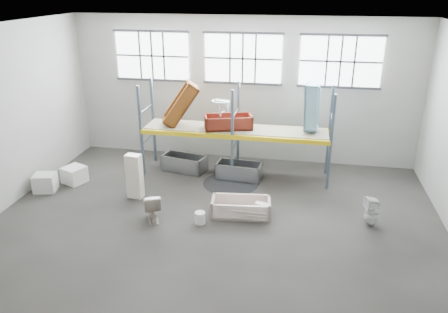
% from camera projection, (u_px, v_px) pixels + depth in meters
% --- Properties ---
extents(floor, '(12.00, 10.00, 0.10)m').
position_uv_depth(floor, '(214.00, 228.00, 11.42)').
color(floor, '#49433F').
rests_on(floor, ground).
extents(ceiling, '(12.00, 10.00, 0.10)m').
position_uv_depth(ceiling, '(211.00, 28.00, 9.52)').
color(ceiling, silver).
rests_on(ceiling, ground).
extents(wall_back, '(12.00, 0.10, 5.00)m').
position_uv_depth(wall_back, '(243.00, 90.00, 15.07)').
color(wall_back, '#9F9C93').
rests_on(wall_back, ground).
extents(wall_front, '(12.00, 0.10, 5.00)m').
position_uv_depth(wall_front, '(135.00, 258.00, 5.86)').
color(wall_front, '#BAB7AC').
rests_on(wall_front, ground).
extents(window_left, '(2.60, 0.04, 1.60)m').
position_uv_depth(window_left, '(152.00, 56.00, 15.11)').
color(window_left, white).
rests_on(window_left, wall_back).
extents(window_mid, '(2.60, 0.04, 1.60)m').
position_uv_depth(window_mid, '(243.00, 59.00, 14.56)').
color(window_mid, white).
rests_on(window_mid, wall_back).
extents(window_right, '(2.60, 0.04, 1.60)m').
position_uv_depth(window_right, '(341.00, 61.00, 14.01)').
color(window_right, white).
rests_on(window_right, wall_back).
extents(rack_upright_la, '(0.08, 0.08, 3.00)m').
position_uv_depth(rack_upright_la, '(141.00, 131.00, 14.00)').
color(rack_upright_la, slate).
rests_on(rack_upright_la, floor).
extents(rack_upright_lb, '(0.08, 0.08, 3.00)m').
position_uv_depth(rack_upright_lb, '(153.00, 121.00, 15.09)').
color(rack_upright_lb, slate).
rests_on(rack_upright_lb, floor).
extents(rack_upright_ma, '(0.08, 0.08, 3.00)m').
position_uv_depth(rack_upright_ma, '(232.00, 137.00, 13.49)').
color(rack_upright_ma, slate).
rests_on(rack_upright_ma, floor).
extents(rack_upright_mb, '(0.08, 0.08, 3.00)m').
position_uv_depth(rack_upright_mb, '(238.00, 126.00, 14.58)').
color(rack_upright_mb, slate).
rests_on(rack_upright_mb, floor).
extents(rack_upright_ra, '(0.08, 0.08, 3.00)m').
position_uv_depth(rack_upright_ra, '(331.00, 143.00, 12.97)').
color(rack_upright_ra, slate).
rests_on(rack_upright_ra, floor).
extents(rack_upright_rb, '(0.08, 0.08, 3.00)m').
position_uv_depth(rack_upright_rb, '(329.00, 131.00, 14.07)').
color(rack_upright_rb, slate).
rests_on(rack_upright_rb, floor).
extents(rack_beam_front, '(6.00, 0.10, 0.14)m').
position_uv_depth(rack_beam_front, '(232.00, 137.00, 13.49)').
color(rack_beam_front, yellow).
rests_on(rack_beam_front, floor).
extents(rack_beam_back, '(6.00, 0.10, 0.14)m').
position_uv_depth(rack_beam_back, '(238.00, 126.00, 14.58)').
color(rack_beam_back, yellow).
rests_on(rack_beam_back, floor).
extents(shelf_deck, '(5.90, 1.10, 0.03)m').
position_uv_depth(shelf_deck, '(235.00, 129.00, 14.00)').
color(shelf_deck, gray).
rests_on(shelf_deck, floor).
extents(wet_patch, '(1.80, 1.80, 0.00)m').
position_uv_depth(wet_patch, '(231.00, 183.00, 13.86)').
color(wet_patch, black).
rests_on(wet_patch, floor).
extents(bathtub_beige, '(1.68, 0.92, 0.47)m').
position_uv_depth(bathtub_beige, '(241.00, 207.00, 11.89)').
color(bathtub_beige, beige).
rests_on(bathtub_beige, floor).
extents(cistern_spare, '(0.46, 0.33, 0.39)m').
position_uv_depth(cistern_spare, '(262.00, 210.00, 11.65)').
color(cistern_spare, beige).
rests_on(cistern_spare, bathtub_beige).
extents(sink_in_tub, '(0.54, 0.54, 0.14)m').
position_uv_depth(sink_in_tub, '(225.00, 211.00, 11.83)').
color(sink_in_tub, beige).
rests_on(sink_in_tub, bathtub_beige).
extents(toilet_beige, '(0.73, 0.90, 0.80)m').
position_uv_depth(toilet_beige, '(152.00, 206.00, 11.61)').
color(toilet_beige, beige).
rests_on(toilet_beige, floor).
extents(cistern_tall, '(0.47, 0.33, 1.36)m').
position_uv_depth(cistern_tall, '(135.00, 176.00, 12.73)').
color(cistern_tall, '#F1E2C6').
rests_on(cistern_tall, floor).
extents(toilet_white, '(0.46, 0.46, 0.81)m').
position_uv_depth(toilet_white, '(372.00, 211.00, 11.34)').
color(toilet_white, white).
rests_on(toilet_white, floor).
extents(steel_tub_left, '(1.56, 0.95, 0.53)m').
position_uv_depth(steel_tub_left, '(184.00, 163.00, 14.75)').
color(steel_tub_left, '#A8ABB0').
rests_on(steel_tub_left, floor).
extents(steel_tub_right, '(1.50, 0.80, 0.53)m').
position_uv_depth(steel_tub_right, '(239.00, 171.00, 14.14)').
color(steel_tub_right, '#A4A6AC').
rests_on(steel_tub_right, floor).
extents(rust_tub_flat, '(1.65, 1.12, 0.43)m').
position_uv_depth(rust_tub_flat, '(228.00, 122.00, 13.90)').
color(rust_tub_flat, maroon).
rests_on(rust_tub_flat, shelf_deck).
extents(rust_tub_tilted, '(1.40, 1.06, 1.51)m').
position_uv_depth(rust_tub_tilted, '(181.00, 104.00, 14.09)').
color(rust_tub_tilted, '#85490B').
rests_on(rust_tub_tilted, shelf_deck).
extents(sink_on_shelf, '(0.70, 0.62, 0.52)m').
position_uv_depth(sink_on_shelf, '(221.00, 115.00, 13.62)').
color(sink_on_shelf, silver).
rests_on(sink_on_shelf, rust_tub_flat).
extents(blue_tub_upright, '(0.53, 0.72, 1.45)m').
position_uv_depth(blue_tub_upright, '(312.00, 107.00, 13.41)').
color(blue_tub_upright, '#80B1CA').
rests_on(blue_tub_upright, shelf_deck).
extents(bucket, '(0.28, 0.28, 0.33)m').
position_uv_depth(bucket, '(200.00, 218.00, 11.50)').
color(bucket, silver).
rests_on(bucket, floor).
extents(carton_near, '(0.74, 0.67, 0.54)m').
position_uv_depth(carton_near, '(45.00, 183.00, 13.28)').
color(carton_near, silver).
rests_on(carton_near, floor).
extents(carton_far, '(0.82, 0.82, 0.52)m').
position_uv_depth(carton_far, '(74.00, 175.00, 13.85)').
color(carton_far, white).
rests_on(carton_far, floor).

